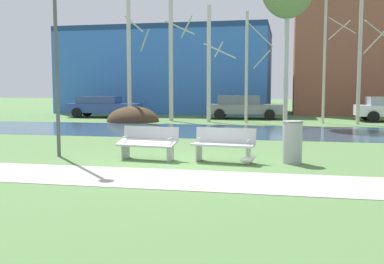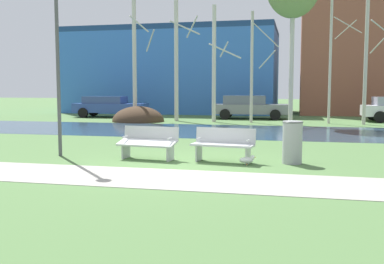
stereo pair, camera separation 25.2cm
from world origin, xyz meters
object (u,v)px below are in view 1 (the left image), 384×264
Objects in this scene: bench_right at (224,144)px; seagull at (248,160)px; streetlamp at (55,24)px; parked_van_nearest_blue at (103,106)px; bench_left at (148,142)px; trash_bin at (292,141)px; parked_sedan_second_grey at (243,106)px.

seagull is at bearing -26.66° from bench_right.
bench_right is 0.30× the size of streetlamp.
parked_van_nearest_blue reaches higher than bench_right.
trash_bin is (3.76, 0.17, 0.08)m from bench_left.
bench_left reaches higher than seagull.
bench_left is at bearing -63.24° from parked_van_nearest_blue.
seagull is 17.07m from parked_sedan_second_grey.
parked_sedan_second_grey reaches higher than trash_bin.
streetlamp is 1.18× the size of parked_sedan_second_grey.
streetlamp reaches higher than trash_bin.
streetlamp is (-2.60, 0.01, 3.16)m from bench_left.
parked_sedan_second_grey is (-2.79, 16.47, 0.21)m from trash_bin.
bench_left is 2.72m from seagull.
parked_sedan_second_grey is at bearing 93.67° from bench_right.
seagull is 19.74m from parked_van_nearest_blue.
streetlamp is at bearing 179.84° from bench_right.
seagull is at bearing -6.94° from bench_left.
parked_van_nearest_blue is at bearing 126.66° from trash_bin.
parked_van_nearest_blue is (-10.83, 16.49, 0.61)m from seagull.
bench_left is 16.67m from parked_sedan_second_grey.
trash_bin is 0.23× the size of parked_sedan_second_grey.
seagull is 0.08× the size of streetlamp.
bench_left is 1.54× the size of trash_bin.
parked_van_nearest_blue is (-11.91, 16.00, 0.18)m from trash_bin.
trash_bin reaches higher than seagull.
streetlamp is at bearing 176.33° from seagull.
seagull is 0.09× the size of parked_van_nearest_blue.
trash_bin is 16.71m from parked_sedan_second_grey.
streetlamp reaches higher than seagull.
bench_left and bench_right have the same top height.
bench_right is 19.10m from parked_van_nearest_blue.
streetlamp reaches higher than parked_van_nearest_blue.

